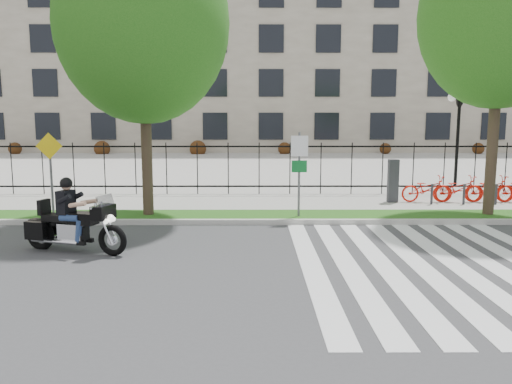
{
  "coord_description": "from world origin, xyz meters",
  "views": [
    {
      "loc": [
        1.02,
        -10.09,
        2.98
      ],
      "look_at": [
        1.06,
        3.0,
        1.11
      ],
      "focal_mm": 35.0,
      "sensor_mm": 36.0,
      "label": 1
    }
  ],
  "objects": [
    {
      "name": "iron_fence",
      "position": [
        0.0,
        9.2,
        1.15
      ],
      "size": [
        30.0,
        0.06,
        2.0
      ],
      "primitive_type": null,
      "color": "black",
      "rests_on": "sidewalk"
    },
    {
      "name": "crosswalk_stripes",
      "position": [
        4.83,
        0.0,
        0.01
      ],
      "size": [
        5.7,
        8.0,
        0.01
      ],
      "primitive_type": null,
      "color": "silver",
      "rests_on": "ground"
    },
    {
      "name": "grass_verge",
      "position": [
        0.0,
        4.95,
        0.07
      ],
      "size": [
        60.0,
        1.5,
        0.15
      ],
      "primitive_type": "cube",
      "color": "#1F5515",
      "rests_on": "ground"
    },
    {
      "name": "motorcycle_rider",
      "position": [
        -3.1,
        1.04,
        0.69
      ],
      "size": [
        2.6,
        1.26,
        2.07
      ],
      "color": "black",
      "rests_on": "ground"
    },
    {
      "name": "lamp_post_right",
      "position": [
        10.0,
        12.0,
        3.21
      ],
      "size": [
        1.06,
        0.7,
        4.25
      ],
      "color": "black",
      "rests_on": "ground"
    },
    {
      "name": "office_building",
      "position": [
        0.0,
        44.92,
        9.97
      ],
      "size": [
        60.0,
        21.9,
        20.15
      ],
      "color": "gray",
      "rests_on": "ground"
    },
    {
      "name": "sign_pole_regulatory",
      "position": [
        2.34,
        4.58,
        1.74
      ],
      "size": [
        0.5,
        0.09,
        2.5
      ],
      "color": "#59595B",
      "rests_on": "grass_verge"
    },
    {
      "name": "street_tree_2",
      "position": [
        8.19,
        4.95,
        6.01
      ],
      "size": [
        4.7,
        4.7,
        8.57
      ],
      "color": "#36271D",
      "rests_on": "grass_verge"
    },
    {
      "name": "bike_share_station",
      "position": [
        9.74,
        7.2,
        0.62
      ],
      "size": [
        7.76,
        0.85,
        1.5
      ],
      "color": "#2D2D33",
      "rests_on": "sidewalk"
    },
    {
      "name": "sidewalk",
      "position": [
        0.0,
        7.45,
        0.07
      ],
      "size": [
        60.0,
        3.5,
        0.15
      ],
      "primitive_type": "cube",
      "color": "gray",
      "rests_on": "ground"
    },
    {
      "name": "curb",
      "position": [
        0.0,
        4.1,
        0.07
      ],
      "size": [
        60.0,
        0.2,
        0.15
      ],
      "primitive_type": "cube",
      "color": "#ABAAA1",
      "rests_on": "ground"
    },
    {
      "name": "street_tree_1",
      "position": [
        -2.23,
        4.95,
        5.78
      ],
      "size": [
        5.06,
        5.06,
        8.54
      ],
      "color": "#36271D",
      "rests_on": "grass_verge"
    },
    {
      "name": "sign_pole_warning",
      "position": [
        -5.0,
        4.58,
        1.74
      ],
      "size": [
        0.78,
        0.09,
        2.49
      ],
      "color": "#59595B",
      "rests_on": "grass_verge"
    },
    {
      "name": "ground",
      "position": [
        0.0,
        0.0,
        0.0
      ],
      "size": [
        120.0,
        120.0,
        0.0
      ],
      "primitive_type": "plane",
      "color": "#3C3C3F",
      "rests_on": "ground"
    },
    {
      "name": "plaza",
      "position": [
        0.0,
        25.0,
        0.05
      ],
      "size": [
        80.0,
        34.0,
        0.1
      ],
      "primitive_type": "cube",
      "color": "gray",
      "rests_on": "ground"
    }
  ]
}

